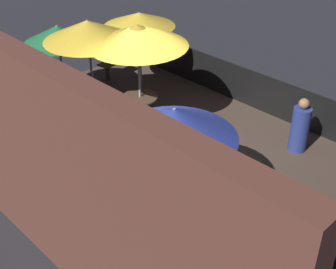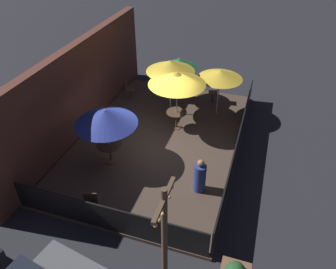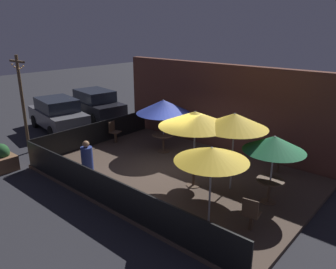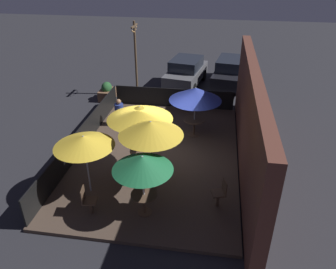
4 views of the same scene
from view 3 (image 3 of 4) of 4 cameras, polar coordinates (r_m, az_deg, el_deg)
ground_plane at (r=11.58m, az=1.34°, el=-7.16°), size 60.00×60.00×0.00m
patio_deck at (r=11.55m, az=1.34°, el=-6.89°), size 9.08×6.12×0.12m
building_wall at (r=13.54m, az=10.37°, el=4.38°), size 10.68×0.36×3.58m
fence_front at (r=9.43m, az=-10.62°, el=-9.70°), size 8.88×0.05×0.95m
fence_side_left at (r=14.44m, az=-12.47°, el=0.17°), size 0.05×5.92×0.95m
patio_umbrella_0 at (r=9.86m, az=4.73°, el=2.76°), size 2.22×2.22×2.45m
patio_umbrella_1 at (r=9.42m, az=18.03°, el=-1.51°), size 1.73×1.73×2.02m
patio_umbrella_2 at (r=12.87m, az=-0.81°, el=4.90°), size 2.14×2.14×2.14m
patio_umbrella_3 at (r=9.81m, az=11.50°, el=2.34°), size 2.01×2.01×2.45m
patio_umbrella_4 at (r=8.06m, az=7.60°, el=-3.40°), size 1.86×1.86×2.07m
dining_table_0 at (r=10.42m, az=4.50°, el=-5.93°), size 0.82×0.82×0.75m
dining_table_1 at (r=9.89m, az=17.33°, el=-8.34°), size 0.78×0.78×0.71m
dining_table_2 at (r=13.23m, az=-0.79°, el=-0.54°), size 0.90×0.90×0.74m
patio_chair_0 at (r=12.02m, az=18.81°, el=-3.87°), size 0.50×0.50×0.94m
patio_chair_1 at (r=8.49m, az=14.26°, el=-13.13°), size 0.46×0.46×0.92m
patio_chair_2 at (r=14.48m, az=-9.37°, el=0.59°), size 0.49×0.49×0.94m
patron_0 at (r=11.45m, az=-13.89°, el=-4.35°), size 0.45×0.45×1.24m
planter_box at (r=13.38m, az=-26.88°, el=-3.74°), size 1.05×0.73×0.97m
light_post at (r=14.23m, az=-24.03°, el=5.51°), size 1.10×0.12×3.96m
parked_car_0 at (r=17.26m, az=-18.65°, el=3.44°), size 4.16×2.37×1.62m
parked_car_1 at (r=18.98m, az=-12.58°, el=5.25°), size 4.25×2.29×1.62m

